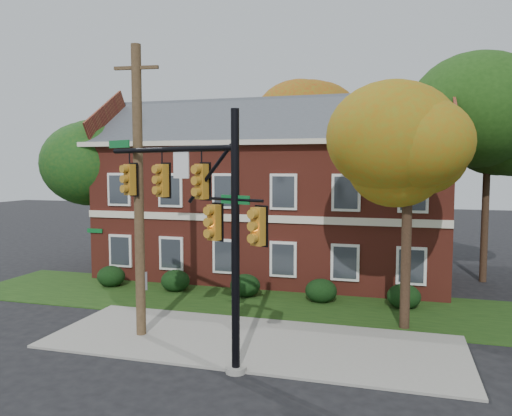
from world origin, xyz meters
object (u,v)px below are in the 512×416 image
(hedge_far_left, at_px, (111,276))
(tree_far_rear, at_px, (320,125))
(tree_left_rear, at_px, (107,154))
(tree_near_right, at_px, (415,147))
(tree_right_rear, at_px, (496,124))
(traffic_signal, at_px, (200,209))
(utility_pole, at_px, (139,192))
(sign_post, at_px, (143,293))
(hedge_right, at_px, (321,291))
(apartment_building, at_px, (273,185))
(hedge_left, at_px, (175,281))
(hedge_center, at_px, (245,285))
(hedge_far_right, at_px, (404,296))

(hedge_far_left, xyz_separation_m, tree_far_rear, (8.34, 13.09, 8.32))
(tree_left_rear, height_order, tree_far_rear, tree_far_rear)
(hedge_far_left, xyz_separation_m, tree_near_right, (14.22, -2.83, 6.14))
(tree_right_rear, relative_size, traffic_signal, 1.40)
(tree_right_rear, relative_size, utility_pole, 1.05)
(traffic_signal, distance_m, sign_post, 4.52)
(tree_near_right, height_order, traffic_signal, tree_near_right)
(sign_post, bearing_deg, traffic_signal, -51.82)
(hedge_far_left, height_order, hedge_right, same)
(hedge_right, xyz_separation_m, tree_left_rear, (-13.23, 4.14, 6.16))
(tree_far_rear, bearing_deg, tree_right_rear, -35.00)
(apartment_building, relative_size, hedge_left, 13.43)
(sign_post, bearing_deg, hedge_left, 81.65)
(utility_pole, height_order, sign_post, utility_pole)
(hedge_far_left, relative_size, hedge_center, 1.00)
(hedge_right, height_order, utility_pole, utility_pole)
(hedge_center, bearing_deg, apartment_building, 90.00)
(hedge_right, distance_m, utility_pole, 9.39)
(tree_far_rear, bearing_deg, tree_left_rear, -141.03)
(tree_left_rear, relative_size, utility_pole, 0.88)
(traffic_signal, relative_size, utility_pole, 0.75)
(hedge_left, height_order, hedge_center, same)
(tree_far_rear, relative_size, traffic_signal, 1.52)
(apartment_building, distance_m, tree_near_right, 10.97)
(tree_near_right, relative_size, tree_right_rear, 0.81)
(hedge_far_right, distance_m, tree_left_rear, 18.30)
(tree_right_rear, height_order, traffic_signal, tree_right_rear)
(hedge_center, relative_size, hedge_far_right, 1.00)
(hedge_far_left, height_order, hedge_far_right, same)
(hedge_left, relative_size, sign_post, 0.61)
(hedge_center, bearing_deg, tree_near_right, -21.42)
(hedge_far_right, bearing_deg, tree_near_right, -85.48)
(tree_far_rear, height_order, traffic_signal, tree_far_rear)
(utility_pole, bearing_deg, hedge_center, 66.31)
(apartment_building, xyz_separation_m, hedge_far_left, (-7.00, -5.25, -4.46))
(hedge_center, relative_size, traffic_signal, 0.18)
(hedge_left, xyz_separation_m, tree_far_rear, (4.84, 13.09, 8.32))
(apartment_building, distance_m, hedge_far_left, 9.82)
(sign_post, bearing_deg, hedge_far_right, 11.27)
(hedge_center, height_order, tree_right_rear, tree_right_rear)
(hedge_center, xyz_separation_m, sign_post, (-1.87, -6.11, 1.04))
(hedge_center, relative_size, utility_pole, 0.14)
(apartment_building, xyz_separation_m, hedge_left, (-3.50, -5.25, -4.46))
(hedge_center, relative_size, sign_post, 0.61)
(hedge_center, distance_m, utility_pole, 7.90)
(hedge_far_right, xyz_separation_m, tree_right_rear, (4.31, 6.11, 7.60))
(hedge_center, xyz_separation_m, hedge_far_right, (7.00, 0.00, 0.00))
(apartment_building, distance_m, hedge_far_right, 9.82)
(tree_right_rear, distance_m, traffic_signal, 17.55)
(hedge_far_right, bearing_deg, hedge_left, 180.00)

